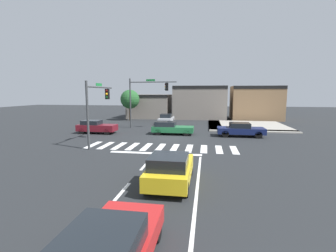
{
  "coord_description": "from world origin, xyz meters",
  "views": [
    {
      "loc": [
        3.66,
        -23.43,
        4.37
      ],
      "look_at": [
        -0.1,
        0.01,
        1.15
      ],
      "focal_mm": 25.9,
      "sensor_mm": 36.0,
      "label": 1
    }
  ],
  "objects_px": {
    "traffic_signal_southwest": "(98,102)",
    "car_yellow": "(170,169)",
    "car_navy": "(240,129)",
    "roadside_tree": "(130,99)",
    "car_maroon": "(96,127)",
    "traffic_signal_northwest": "(146,94)",
    "car_green": "(171,128)",
    "car_red": "(109,250)",
    "car_silver": "(166,119)"
  },
  "relations": [
    {
      "from": "car_silver",
      "to": "car_red",
      "type": "xyz_separation_m",
      "value": [
        3.46,
        -29.0,
        -0.04
      ]
    },
    {
      "from": "car_red",
      "to": "roadside_tree",
      "type": "height_order",
      "value": "roadside_tree"
    },
    {
      "from": "roadside_tree",
      "to": "traffic_signal_northwest",
      "type": "bearing_deg",
      "value": -59.96
    },
    {
      "from": "traffic_signal_southwest",
      "to": "car_yellow",
      "type": "distance_m",
      "value": 11.32
    },
    {
      "from": "traffic_signal_southwest",
      "to": "car_green",
      "type": "distance_m",
      "value": 8.66
    },
    {
      "from": "car_red",
      "to": "roadside_tree",
      "type": "distance_m",
      "value": 34.04
    },
    {
      "from": "traffic_signal_northwest",
      "to": "car_red",
      "type": "relative_size",
      "value": 1.47
    },
    {
      "from": "car_navy",
      "to": "car_maroon",
      "type": "distance_m",
      "value": 15.37
    },
    {
      "from": "car_navy",
      "to": "car_silver",
      "type": "height_order",
      "value": "car_silver"
    },
    {
      "from": "car_green",
      "to": "traffic_signal_northwest",
      "type": "bearing_deg",
      "value": 133.3
    },
    {
      "from": "traffic_signal_northwest",
      "to": "car_silver",
      "type": "bearing_deg",
      "value": 69.99
    },
    {
      "from": "car_navy",
      "to": "roadside_tree",
      "type": "distance_m",
      "value": 20.03
    },
    {
      "from": "car_yellow",
      "to": "car_red",
      "type": "bearing_deg",
      "value": 174.79
    },
    {
      "from": "car_navy",
      "to": "roadside_tree",
      "type": "relative_size",
      "value": 0.95
    },
    {
      "from": "car_maroon",
      "to": "car_yellow",
      "type": "height_order",
      "value": "car_yellow"
    },
    {
      "from": "car_silver",
      "to": "roadside_tree",
      "type": "distance_m",
      "value": 7.8
    },
    {
      "from": "traffic_signal_northwest",
      "to": "car_silver",
      "type": "distance_m",
      "value": 6.19
    },
    {
      "from": "car_maroon",
      "to": "car_red",
      "type": "height_order",
      "value": "car_maroon"
    },
    {
      "from": "traffic_signal_southwest",
      "to": "car_maroon",
      "type": "xyz_separation_m",
      "value": [
        -2.89,
        5.52,
        -2.95
      ]
    },
    {
      "from": "car_yellow",
      "to": "car_silver",
      "type": "xyz_separation_m",
      "value": [
        -4.01,
        22.9,
        -0.04
      ]
    },
    {
      "from": "car_navy",
      "to": "car_red",
      "type": "relative_size",
      "value": 1.1
    },
    {
      "from": "car_navy",
      "to": "roadside_tree",
      "type": "height_order",
      "value": "roadside_tree"
    },
    {
      "from": "traffic_signal_southwest",
      "to": "traffic_signal_northwest",
      "type": "distance_m",
      "value": 10.22
    },
    {
      "from": "car_maroon",
      "to": "car_red",
      "type": "relative_size",
      "value": 0.99
    },
    {
      "from": "car_maroon",
      "to": "roadside_tree",
      "type": "relative_size",
      "value": 0.85
    },
    {
      "from": "car_maroon",
      "to": "car_red",
      "type": "distance_m",
      "value": 21.95
    },
    {
      "from": "car_maroon",
      "to": "roadside_tree",
      "type": "xyz_separation_m",
      "value": [
        -0.23,
        12.76,
        2.65
      ]
    },
    {
      "from": "traffic_signal_southwest",
      "to": "traffic_signal_northwest",
      "type": "xyz_separation_m",
      "value": [
        1.63,
        10.07,
        0.62
      ]
    },
    {
      "from": "traffic_signal_southwest",
      "to": "car_green",
      "type": "bearing_deg",
      "value": -40.85
    },
    {
      "from": "roadside_tree",
      "to": "car_green",
      "type": "bearing_deg",
      "value": -55.17
    },
    {
      "from": "traffic_signal_northwest",
      "to": "car_green",
      "type": "xyz_separation_m",
      "value": [
        3.69,
        -3.92,
        -3.59
      ]
    },
    {
      "from": "traffic_signal_southwest",
      "to": "car_silver",
      "type": "distance_m",
      "value": 15.48
    },
    {
      "from": "traffic_signal_southwest",
      "to": "car_maroon",
      "type": "relative_size",
      "value": 1.27
    },
    {
      "from": "traffic_signal_northwest",
      "to": "car_red",
      "type": "height_order",
      "value": "traffic_signal_northwest"
    },
    {
      "from": "traffic_signal_southwest",
      "to": "car_red",
      "type": "distance_m",
      "value": 16.01
    },
    {
      "from": "car_yellow",
      "to": "car_silver",
      "type": "height_order",
      "value": "car_yellow"
    },
    {
      "from": "car_green",
      "to": "roadside_tree",
      "type": "xyz_separation_m",
      "value": [
        -8.44,
        12.12,
        2.67
      ]
    },
    {
      "from": "car_navy",
      "to": "car_yellow",
      "type": "relative_size",
      "value": 1.11
    },
    {
      "from": "car_silver",
      "to": "car_red",
      "type": "bearing_deg",
      "value": 6.8
    },
    {
      "from": "traffic_signal_northwest",
      "to": "car_silver",
      "type": "relative_size",
      "value": 1.4
    },
    {
      "from": "car_maroon",
      "to": "roadside_tree",
      "type": "distance_m",
      "value": 13.04
    },
    {
      "from": "car_yellow",
      "to": "roadside_tree",
      "type": "distance_m",
      "value": 28.49
    },
    {
      "from": "car_silver",
      "to": "car_red",
      "type": "distance_m",
      "value": 29.2
    },
    {
      "from": "car_maroon",
      "to": "car_silver",
      "type": "distance_m",
      "value": 11.22
    },
    {
      "from": "traffic_signal_northwest",
      "to": "car_navy",
      "type": "height_order",
      "value": "traffic_signal_northwest"
    },
    {
      "from": "traffic_signal_southwest",
      "to": "car_red",
      "type": "height_order",
      "value": "traffic_signal_southwest"
    },
    {
      "from": "traffic_signal_northwest",
      "to": "car_red",
      "type": "xyz_separation_m",
      "value": [
        5.19,
        -24.24,
        -3.6
      ]
    },
    {
      "from": "car_green",
      "to": "car_yellow",
      "type": "bearing_deg",
      "value": -81.78
    },
    {
      "from": "car_red",
      "to": "traffic_signal_southwest",
      "type": "bearing_deg",
      "value": 25.72
    },
    {
      "from": "traffic_signal_northwest",
      "to": "car_yellow",
      "type": "bearing_deg",
      "value": -72.43
    }
  ]
}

